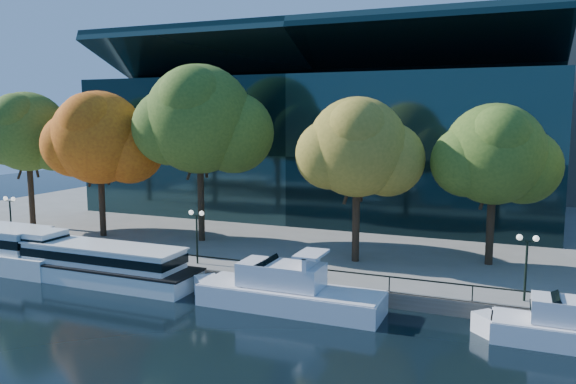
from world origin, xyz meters
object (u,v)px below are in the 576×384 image
at_px(tree_0, 28,133).
at_px(tree_1, 100,140).
at_px(cruiser_far, 571,328).
at_px(tree_2, 201,122).
at_px(lamp_0, 10,209).
at_px(tree_3, 359,149).
at_px(tour_boat, 92,261).
at_px(cruiser_near, 282,290).
at_px(lamp_2, 527,252).
at_px(tree_4, 496,156).
at_px(lamp_1, 197,224).

xyz_separation_m(tree_0, tree_1, (9.39, -0.75, -0.43)).
relative_size(cruiser_far, tree_2, 0.64).
bearing_deg(lamp_0, tree_3, 9.81).
bearing_deg(tree_1, lamp_0, -138.59).
bearing_deg(lamp_0, tour_boat, -17.30).
xyz_separation_m(cruiser_near, lamp_2, (14.04, 4.03, 2.81)).
bearing_deg(tour_boat, cruiser_near, -0.91).
xyz_separation_m(cruiser_far, tree_0, (-47.26, 9.59, 9.25)).
xyz_separation_m(tree_0, tree_2, (18.82, 0.99, 1.21)).
xyz_separation_m(tree_1, tree_3, (23.91, 0.04, -0.33)).
bearing_deg(tree_3, lamp_2, -23.67).
height_order(cruiser_far, tree_2, tree_2).
distance_m(cruiser_near, tree_1, 24.99).
distance_m(cruiser_near, tree_4, 18.58).
xyz_separation_m(tour_boat, lamp_2, (29.22, 3.79, 2.57)).
height_order(lamp_0, lamp_1, same).
height_order(tree_0, lamp_0, tree_0).
distance_m(cruiser_near, lamp_1, 9.91).
xyz_separation_m(cruiser_near, tree_0, (-30.98, 9.88, 9.10)).
distance_m(tree_0, lamp_2, 45.82).
bearing_deg(tree_1, lamp_1, -21.41).
relative_size(tour_boat, tree_0, 1.32).
xyz_separation_m(tree_1, lamp_2, (35.62, -5.09, -5.86)).
relative_size(tree_3, lamp_1, 3.08).
relative_size(tree_1, tree_2, 0.86).
relative_size(tree_2, lamp_1, 3.82).
bearing_deg(lamp_2, tree_1, 171.86).
bearing_deg(lamp_0, lamp_2, 0.00).
height_order(tree_0, tree_2, tree_2).
bearing_deg(tree_0, lamp_0, -58.25).
xyz_separation_m(tree_1, tree_4, (33.38, 2.87, -0.78)).
xyz_separation_m(cruiser_near, lamp_0, (-27.36, 4.03, 2.81)).
relative_size(tree_3, lamp_0, 3.08).
bearing_deg(lamp_0, tree_2, 24.20).
height_order(cruiser_near, tree_2, tree_2).
bearing_deg(tour_boat, tree_1, 125.76).
height_order(tree_3, tree_4, tree_3).
bearing_deg(lamp_2, tree_0, 172.60).
bearing_deg(tree_4, cruiser_far, -69.03).
relative_size(cruiser_far, tree_3, 0.79).
distance_m(cruiser_far, lamp_1, 25.33).
relative_size(cruiser_far, lamp_2, 2.43).
relative_size(tour_boat, lamp_0, 4.35).
xyz_separation_m(tour_boat, tree_0, (-15.79, 9.64, 8.85)).
height_order(tree_0, tree_1, tree_0).
bearing_deg(lamp_2, cruiser_near, -163.97).
distance_m(tree_1, tree_3, 23.92).
bearing_deg(cruiser_far, lamp_1, 171.44).
relative_size(cruiser_near, cruiser_far, 1.32).
bearing_deg(tree_3, cruiser_near, -104.25).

